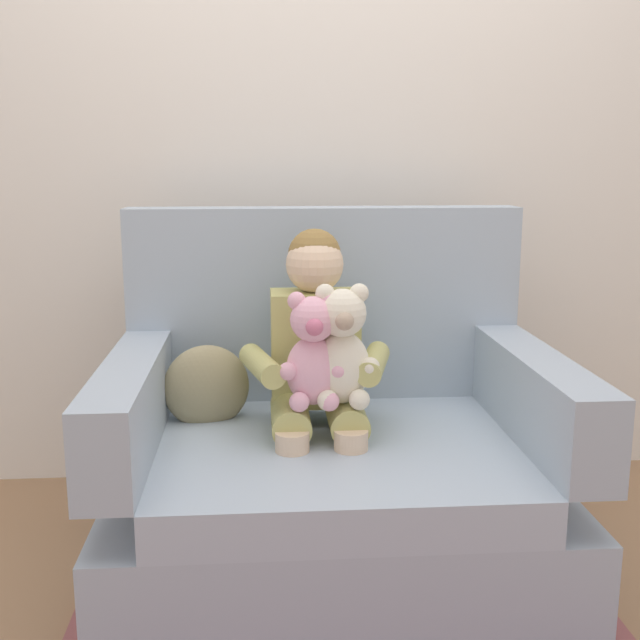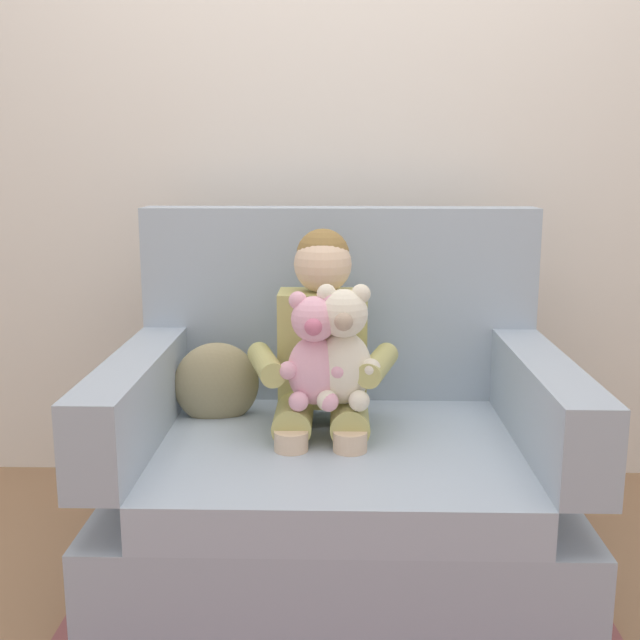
% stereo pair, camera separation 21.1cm
% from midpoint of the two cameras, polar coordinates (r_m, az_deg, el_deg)
% --- Properties ---
extents(ground_plane, '(8.00, 8.00, 0.00)m').
position_cam_midpoint_polar(ground_plane, '(2.43, -1.53, -17.60)').
color(ground_plane, '#936D4C').
extents(back_wall, '(6.00, 0.10, 2.60)m').
position_cam_midpoint_polar(back_wall, '(2.91, -2.49, 13.89)').
color(back_wall, silver).
rests_on(back_wall, ground).
extents(armchair, '(1.27, 0.97, 1.03)m').
position_cam_midpoint_polar(armchair, '(2.34, -1.64, -10.17)').
color(armchair, '#9EADBC').
rests_on(armchair, ground).
extents(seated_child, '(0.45, 0.39, 0.82)m').
position_cam_midpoint_polar(seated_child, '(2.27, -2.92, -2.79)').
color(seated_child, tan).
rests_on(seated_child, armchair).
extents(plush_cream, '(0.20, 0.16, 0.34)m').
position_cam_midpoint_polar(plush_cream, '(2.13, -1.21, -2.17)').
color(plush_cream, silver).
rests_on(plush_cream, armchair).
extents(plush_pink, '(0.19, 0.16, 0.32)m').
position_cam_midpoint_polar(plush_pink, '(2.13, -3.36, -2.49)').
color(plush_pink, '#EAA8BC').
rests_on(plush_pink, armchair).
extents(throw_pillow, '(0.28, 0.17, 0.26)m').
position_cam_midpoint_polar(throw_pillow, '(2.41, -10.79, -4.87)').
color(throw_pillow, '#998C66').
rests_on(throw_pillow, armchair).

